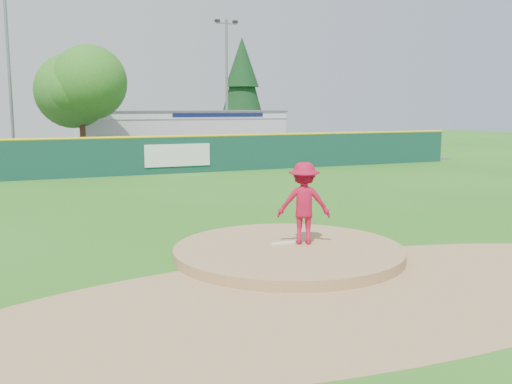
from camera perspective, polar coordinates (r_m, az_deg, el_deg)
name	(u,v)px	position (r m, az deg, el deg)	size (l,w,h in m)	color
ground	(288,257)	(13.79, 3.25, -6.48)	(120.00, 120.00, 0.00)	#286B19
pitchers_mound	(288,257)	(13.79, 3.25, -6.48)	(5.50, 5.50, 0.50)	#9E774C
pitching_rubber	(283,243)	(13.99, 2.72, -5.13)	(0.60, 0.15, 0.04)	white
infield_dirt_arc	(357,294)	(11.29, 10.07, -10.00)	(15.40, 15.40, 0.01)	#9E774C
parking_lot	(112,161)	(39.55, -14.24, 3.07)	(44.00, 16.00, 0.02)	#38383A
pitcher	(304,203)	(13.88, 4.81, -1.12)	(1.29, 0.74, 2.00)	#AF0F30
van	(172,155)	(34.12, -8.41, 3.71)	(2.51, 5.45, 1.51)	silver
pool_building_grp	(178,132)	(45.57, -7.78, 6.01)	(15.20, 8.20, 3.31)	silver
fence_banners	(74,159)	(30.10, -17.70, 3.20)	(14.27, 0.04, 1.20)	maroon
outfield_fence	(138,155)	(30.63, -11.74, 3.67)	(40.00, 0.14, 2.07)	#123C33
deciduous_tree	(81,91)	(37.17, -17.11, 9.64)	(5.60, 5.60, 7.36)	#382314
conifer_tree	(242,85)	(51.58, -1.40, 10.67)	(4.40, 4.40, 9.50)	#382314
light_pole_left	(9,66)	(39.03, -23.49, 11.45)	(1.75, 0.25, 11.00)	gray
light_pole_right	(227,81)	(43.62, -2.95, 11.07)	(1.75, 0.25, 10.00)	gray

